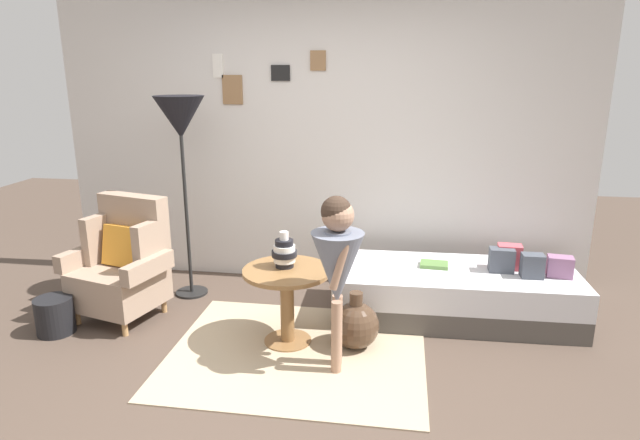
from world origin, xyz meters
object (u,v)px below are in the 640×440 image
vase_striped (284,253)px  magazine_basket (55,315)px  daybed (454,293)px  side_table (287,290)px  book_on_daybed (434,265)px  floor_lamp (180,124)px  armchair (124,264)px  person_child (337,261)px  demijohn_near (356,325)px

vase_striped → magazine_basket: (-1.75, -0.17, -0.54)m
daybed → side_table: (-1.24, -0.63, 0.21)m
daybed → book_on_daybed: bearing=162.8°
side_table → vase_striped: bearing=117.6°
side_table → floor_lamp: (-1.04, 0.75, 1.09)m
floor_lamp → armchair: bearing=-125.6°
floor_lamp → magazine_basket: size_ratio=6.18×
person_child → magazine_basket: person_child is taller
person_child → vase_striped: bearing=140.1°
book_on_daybed → magazine_basket: size_ratio=0.79×
armchair → book_on_daybed: armchair is taller
daybed → vase_striped: size_ratio=7.27×
vase_striped → book_on_daybed: vase_striped is taller
demijohn_near → person_child: bearing=-107.8°
book_on_daybed → demijohn_near: book_on_daybed is taller
person_child → book_on_daybed: bearing=55.9°
daybed → side_table: side_table is taller
vase_striped → floor_lamp: bearing=145.3°
floor_lamp → demijohn_near: floor_lamp is taller
armchair → vase_striped: size_ratio=3.68×
person_child → book_on_daybed: person_child is taller
magazine_basket → book_on_daybed: bearing=15.8°
armchair → daybed: bearing=8.1°
daybed → person_child: size_ratio=1.61×
side_table → magazine_basket: bearing=-176.2°
vase_striped → book_on_daybed: bearing=30.3°
armchair → side_table: (1.39, -0.26, -0.02)m
daybed → side_table: 1.40m
armchair → side_table: size_ratio=1.54×
daybed → person_child: bearing=-131.7°
armchair → magazine_basket: size_ratio=3.46×
floor_lamp → demijohn_near: (1.53, -0.75, -1.33)m
magazine_basket → person_child: bearing=-4.9°
book_on_daybed → side_table: bearing=-147.4°
vase_striped → demijohn_near: (0.52, -0.04, -0.51)m
side_table → armchair: bearing=169.5°
person_child → book_on_daybed: size_ratio=5.40×
side_table → floor_lamp: size_ratio=0.36×
demijohn_near → magazine_basket: demijohn_near is taller
armchair → floor_lamp: floor_lamp is taller
side_table → magazine_basket: (-1.77, -0.12, -0.27)m
floor_lamp → book_on_daybed: size_ratio=7.87×
armchair → book_on_daybed: size_ratio=4.41×
armchair → daybed: armchair is taller
armchair → magazine_basket: armchair is taller
book_on_daybed → daybed: bearing=-17.2°
demijohn_near → vase_striped: bearing=175.2°
demijohn_near → floor_lamp: bearing=154.1°
magazine_basket → daybed: bearing=14.0°
vase_striped → magazine_basket: bearing=-174.6°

